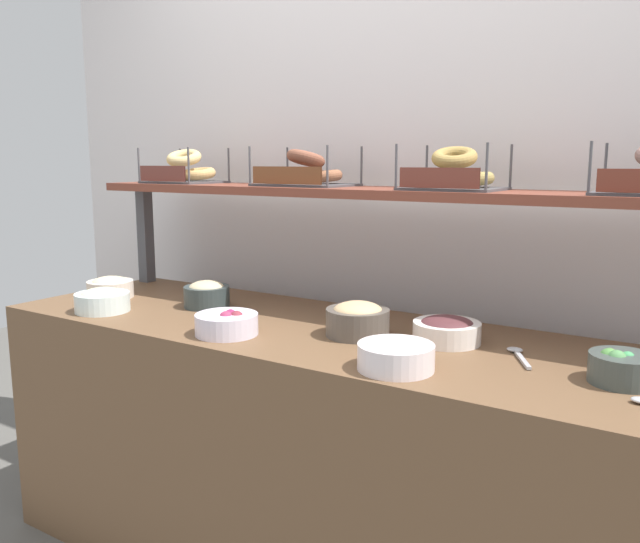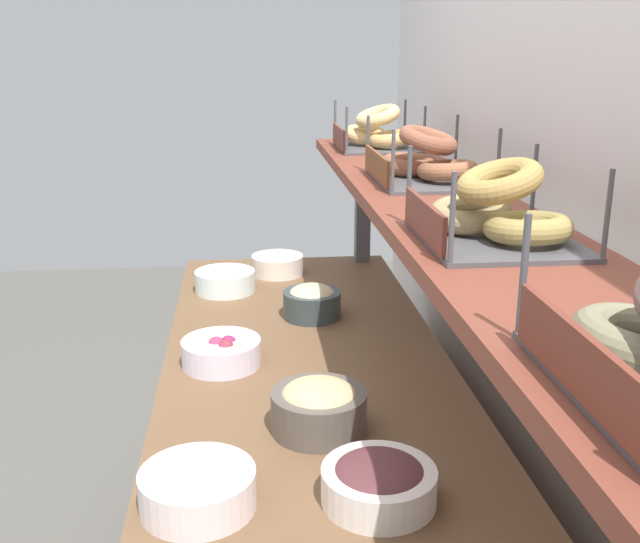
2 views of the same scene
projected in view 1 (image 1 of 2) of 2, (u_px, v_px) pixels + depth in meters
The scene contains 16 objects.
back_wall at pixel (407, 207), 2.40m from camera, with size 3.52×0.06×2.40m, color silver.
deli_counter at pixel (329, 458), 2.08m from camera, with size 2.32×0.70×0.85m, color brown.
shelf_riser_left at pixel (146, 236), 2.78m from camera, with size 0.05×0.05×0.40m, color #4C4C51.
upper_shelf at pixel (372, 192), 2.16m from camera, with size 2.28×0.32×0.03m, color brown.
bowl_hummus at pixel (358, 319), 1.94m from camera, with size 0.19×0.19×0.11m.
bowl_beet_salad at pixel (227, 324), 1.95m from camera, with size 0.19×0.19×0.08m.
bowl_tuna_salad at pixel (207, 294), 2.32m from camera, with size 0.16×0.16×0.10m.
bowl_cream_cheese at pixel (396, 354), 1.62m from camera, with size 0.19×0.19×0.08m.
bowl_veggie_mix at pixel (622, 368), 1.52m from camera, with size 0.16×0.16×0.08m.
bowl_chocolate_spread at pixel (447, 330), 1.87m from camera, with size 0.20×0.20×0.08m.
bowl_scallion_spread at pixel (102, 300), 2.25m from camera, with size 0.19×0.19×0.08m.
bowl_potato_salad at pixel (110, 287), 2.48m from camera, with size 0.17×0.17×0.08m.
serving_spoon_near_plate at pixel (518, 354), 1.74m from camera, with size 0.10×0.16×0.01m.
bagel_basket_plain at pixel (184, 171), 2.61m from camera, with size 0.29×0.25×0.14m.
bagel_basket_cinnamon_raisin at pixel (305, 174), 2.31m from camera, with size 0.34×0.26×0.14m.
bagel_basket_everything at pixel (453, 175), 1.99m from camera, with size 0.30×0.25×0.14m.
Camera 1 is at (1.03, -1.65, 1.37)m, focal length 36.30 mm.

